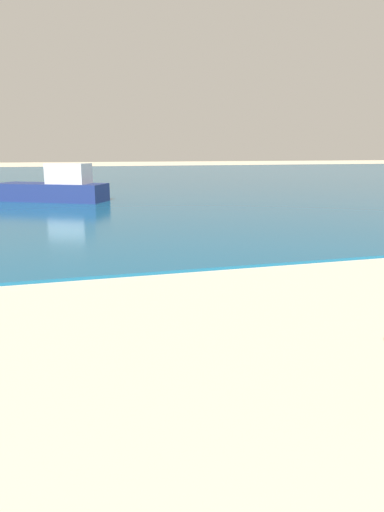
% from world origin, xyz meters
% --- Properties ---
extents(water, '(160.00, 60.00, 0.06)m').
position_xyz_m(water, '(0.00, 41.64, 0.03)').
color(water, '#14567F').
rests_on(water, ground).
extents(boat_near, '(4.93, 3.62, 1.62)m').
position_xyz_m(boat_near, '(-1.61, 24.43, 0.62)').
color(boat_near, navy).
rests_on(boat_near, water).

